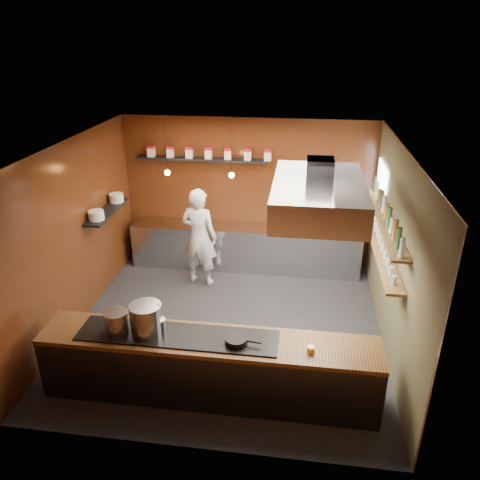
% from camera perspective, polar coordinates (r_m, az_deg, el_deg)
% --- Properties ---
extents(floor, '(5.00, 5.00, 0.00)m').
position_cam_1_polar(floor, '(7.93, -1.39, -10.48)').
color(floor, black).
rests_on(floor, ground).
extents(back_wall, '(5.00, 0.00, 5.00)m').
position_cam_1_polar(back_wall, '(9.47, 0.93, 5.74)').
color(back_wall, '#3D1D0B').
rests_on(back_wall, ground).
extents(left_wall, '(0.00, 5.00, 5.00)m').
position_cam_1_polar(left_wall, '(7.94, -19.61, 0.47)').
color(left_wall, '#3D1D0B').
rests_on(left_wall, ground).
extents(right_wall, '(0.00, 5.00, 5.00)m').
position_cam_1_polar(right_wall, '(7.23, 18.44, -1.73)').
color(right_wall, brown).
rests_on(right_wall, ground).
extents(ceiling, '(5.00, 5.00, 0.00)m').
position_cam_1_polar(ceiling, '(6.68, -1.65, 11.13)').
color(ceiling, silver).
rests_on(ceiling, back_wall).
extents(window_pane, '(0.00, 1.00, 1.00)m').
position_cam_1_polar(window_pane, '(8.64, 16.70, 5.62)').
color(window_pane, white).
rests_on(window_pane, right_wall).
extents(prep_counter, '(4.60, 0.65, 0.90)m').
position_cam_1_polar(prep_counter, '(9.56, 0.65, -0.86)').
color(prep_counter, silver).
rests_on(prep_counter, floor).
extents(pass_counter, '(4.40, 0.72, 0.94)m').
position_cam_1_polar(pass_counter, '(6.39, -3.83, -15.18)').
color(pass_counter, '#38383D').
rests_on(pass_counter, floor).
extents(tin_shelf, '(2.60, 0.26, 0.04)m').
position_cam_1_polar(tin_shelf, '(9.29, -4.75, 9.78)').
color(tin_shelf, black).
rests_on(tin_shelf, back_wall).
extents(plate_shelf, '(0.30, 1.40, 0.04)m').
position_cam_1_polar(plate_shelf, '(8.69, -15.86, 3.37)').
color(plate_shelf, black).
rests_on(plate_shelf, left_wall).
extents(bottle_shelf_upper, '(0.26, 2.80, 0.04)m').
position_cam_1_polar(bottle_shelf_upper, '(7.31, 17.28, 2.32)').
color(bottle_shelf_upper, brown).
rests_on(bottle_shelf_upper, right_wall).
extents(bottle_shelf_lower, '(0.26, 2.80, 0.04)m').
position_cam_1_polar(bottle_shelf_lower, '(7.49, 16.84, -1.01)').
color(bottle_shelf_lower, brown).
rests_on(bottle_shelf_lower, right_wall).
extents(extractor_hood, '(1.20, 2.00, 0.72)m').
position_cam_1_polar(extractor_hood, '(6.35, 9.51, 5.43)').
color(extractor_hood, '#38383D').
rests_on(extractor_hood, ceiling).
extents(pendant_left, '(0.10, 0.10, 0.95)m').
position_cam_1_polar(pendant_left, '(8.81, -8.87, 8.44)').
color(pendant_left, black).
rests_on(pendant_left, ceiling).
extents(pendant_right, '(0.10, 0.10, 0.95)m').
position_cam_1_polar(pendant_right, '(8.55, -1.05, 8.23)').
color(pendant_right, black).
rests_on(pendant_right, ceiling).
extents(storage_tins, '(2.43, 0.13, 0.22)m').
position_cam_1_polar(storage_tins, '(9.23, -3.85, 10.55)').
color(storage_tins, beige).
rests_on(storage_tins, tin_shelf).
extents(plate_stacks, '(0.26, 1.16, 0.16)m').
position_cam_1_polar(plate_stacks, '(8.66, -15.93, 3.99)').
color(plate_stacks, silver).
rests_on(plate_stacks, plate_shelf).
extents(bottles, '(0.06, 2.66, 0.24)m').
position_cam_1_polar(bottles, '(7.26, 17.41, 3.35)').
color(bottles, silver).
rests_on(bottles, bottle_shelf_upper).
extents(wine_glasses, '(0.07, 2.37, 0.13)m').
position_cam_1_polar(wine_glasses, '(7.46, 16.92, -0.42)').
color(wine_glasses, silver).
rests_on(wine_glasses, bottle_shelf_lower).
extents(stockpot_large, '(0.49, 0.49, 0.40)m').
position_cam_1_polar(stockpot_large, '(6.19, -11.36, -9.38)').
color(stockpot_large, '#B3B5BA').
rests_on(stockpot_large, pass_counter).
extents(stockpot_small, '(0.39, 0.39, 0.29)m').
position_cam_1_polar(stockpot_small, '(6.32, -14.79, -9.59)').
color(stockpot_small, silver).
rests_on(stockpot_small, pass_counter).
extents(utensil_crock, '(0.17, 0.17, 0.19)m').
position_cam_1_polar(utensil_crock, '(6.22, -9.69, -10.21)').
color(utensil_crock, '#B0B2B7').
rests_on(utensil_crock, pass_counter).
extents(frying_pan, '(0.46, 0.29, 0.07)m').
position_cam_1_polar(frying_pan, '(5.97, -0.43, -12.17)').
color(frying_pan, black).
rests_on(frying_pan, pass_counter).
extents(butter_jar, '(0.12, 0.12, 0.08)m').
position_cam_1_polar(butter_jar, '(5.92, 8.64, -13.05)').
color(butter_jar, yellow).
rests_on(butter_jar, pass_counter).
extents(espresso_machine, '(0.45, 0.43, 0.39)m').
position_cam_1_polar(espresso_machine, '(9.29, 13.29, 2.01)').
color(espresso_machine, black).
rests_on(espresso_machine, prep_counter).
extents(chef, '(0.77, 0.58, 1.91)m').
position_cam_1_polar(chef, '(8.81, -5.00, 0.36)').
color(chef, silver).
rests_on(chef, floor).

